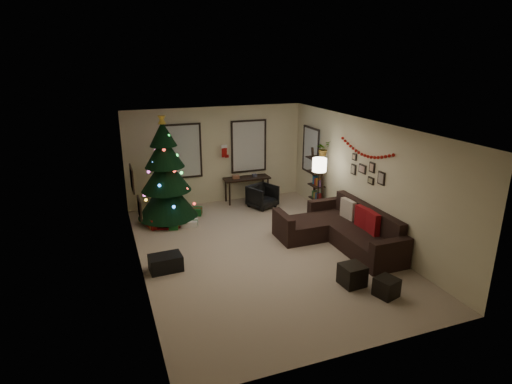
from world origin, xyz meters
TOP-DOWN VIEW (x-y plane):
  - floor at (0.00, 0.00)m, footprint 7.00×7.00m
  - ceiling at (0.00, 0.00)m, footprint 7.00×7.00m
  - wall_back at (0.00, 3.50)m, footprint 5.00×0.00m
  - wall_front at (0.00, -3.50)m, footprint 5.00×0.00m
  - wall_left at (-2.50, 0.00)m, footprint 0.00×7.00m
  - wall_right at (2.50, 0.00)m, footprint 0.00×7.00m
  - window_back_left at (-0.95, 3.47)m, footprint 1.05×0.06m
  - window_back_right at (0.95, 3.47)m, footprint 1.05×0.06m
  - window_right_wall at (2.47, 2.55)m, footprint 0.06×0.90m
  - christmas_tree at (-1.58, 2.46)m, footprint 1.49×1.49m
  - presents at (-1.49, 2.21)m, footprint 1.50×1.01m
  - sofa at (1.84, -0.22)m, footprint 1.90×2.76m
  - pillow_red_a at (2.21, -0.76)m, footprint 0.17×0.50m
  - pillow_red_b at (2.21, -0.47)m, footprint 0.16×0.48m
  - pillow_cream at (2.21, 0.14)m, footprint 0.17×0.46m
  - ottoman_near at (1.06, -1.87)m, footprint 0.44×0.44m
  - ottoman_far at (1.41, -2.41)m, footprint 0.44×0.44m
  - desk at (0.80, 3.22)m, footprint 1.31×0.47m
  - desk_chair at (1.03, 2.57)m, footprint 0.80×0.78m
  - bookshelf at (2.30, 1.83)m, footprint 0.30×0.50m
  - potted_plant at (2.30, 1.60)m, footprint 0.56×0.52m
  - floor_lamp at (1.95, 1.12)m, footprint 0.35×0.35m
  - art_map at (-2.48, 0.91)m, footprint 0.04×0.60m
  - art_abstract at (-2.48, -0.46)m, footprint 0.04×0.45m
  - gallery at (2.48, -0.07)m, footprint 0.03×1.25m
  - garland at (2.45, 0.01)m, footprint 0.08×1.90m
  - stocking_left at (-0.14, 3.55)m, footprint 0.20×0.05m
  - stocking_right at (0.19, 3.31)m, footprint 0.20×0.05m
  - storage_bin at (-2.06, -0.12)m, footprint 0.65×0.45m

SIDE VIEW (x-z plane):
  - floor at x=0.00m, z-range 0.00..0.00m
  - presents at x=-1.49m, z-range -0.03..0.27m
  - storage_bin at x=-2.06m, z-range 0.00..0.31m
  - ottoman_far at x=1.41m, z-range 0.00..0.34m
  - ottoman_near at x=1.06m, z-range 0.00..0.39m
  - sofa at x=1.84m, z-range -0.15..0.72m
  - desk_chair at x=1.03m, z-range 0.00..0.63m
  - desk at x=0.80m, z-range 0.27..0.98m
  - pillow_cream at x=2.21m, z-range 0.40..0.86m
  - pillow_red_a at x=2.21m, z-range 0.40..0.88m
  - pillow_red_b at x=2.21m, z-range 0.40..0.88m
  - bookshelf at x=2.30m, z-range -0.03..1.68m
  - christmas_tree at x=-1.58m, z-range -0.24..2.53m
  - wall_left at x=-2.50m, z-range -2.15..4.85m
  - wall_right at x=2.50m, z-range -2.15..4.85m
  - wall_back at x=0.00m, z-range -1.15..3.85m
  - wall_front at x=0.00m, z-range -1.15..3.85m
  - floor_lamp at x=1.95m, z-range 0.55..2.19m
  - stocking_left at x=-0.14m, z-range 1.26..1.62m
  - art_abstract at x=-2.48m, z-range 1.30..1.65m
  - window_right_wall at x=2.47m, z-range 0.85..2.15m
  - stocking_right at x=0.19m, z-range 1.32..1.68m
  - window_back_left at x=-0.95m, z-range 0.80..2.30m
  - window_back_right at x=0.95m, z-range 0.80..2.30m
  - gallery at x=2.48m, z-range 1.30..1.84m
  - art_map at x=-2.48m, z-range 1.38..1.88m
  - potted_plant at x=2.30m, z-range 1.56..2.06m
  - garland at x=2.45m, z-range 1.88..2.18m
  - ceiling at x=0.00m, z-range 2.70..2.70m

